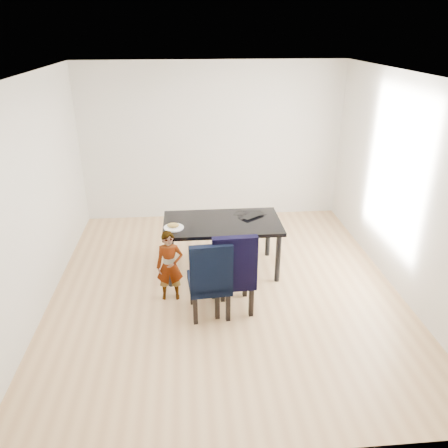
{
  "coord_description": "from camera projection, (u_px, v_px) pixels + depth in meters",
  "views": [
    {
      "loc": [
        -0.45,
        -4.92,
        3.19
      ],
      "look_at": [
        0.0,
        0.2,
        0.85
      ],
      "focal_mm": 35.0,
      "sensor_mm": 36.0,
      "label": 1
    }
  ],
  "objects": [
    {
      "name": "wall_front",
      "position": [
        259.0,
        321.0,
        2.98
      ],
      "size": [
        4.5,
        0.01,
        2.7
      ],
      "primitive_type": "cube",
      "color": "white",
      "rests_on": "ground"
    },
    {
      "name": "dining_table",
      "position": [
        222.0,
        246.0,
        6.11
      ],
      "size": [
        1.6,
        0.9,
        0.75
      ],
      "primitive_type": "cube",
      "color": "black",
      "rests_on": "floor"
    },
    {
      "name": "ceiling",
      "position": [
        226.0,
        75.0,
        4.69
      ],
      "size": [
        4.5,
        5.0,
        0.01
      ],
      "primitive_type": "cube",
      "color": "white",
      "rests_on": "wall_back"
    },
    {
      "name": "chair_right",
      "position": [
        232.0,
        269.0,
        5.22
      ],
      "size": [
        0.54,
        0.56,
        1.07
      ],
      "primitive_type": "cube",
      "rotation": [
        0.0,
        0.0,
        0.04
      ],
      "color": "black",
      "rests_on": "floor"
    },
    {
      "name": "chair_left",
      "position": [
        209.0,
        276.0,
        5.13
      ],
      "size": [
        0.52,
        0.54,
        1.01
      ],
      "primitive_type": "cube",
      "rotation": [
        0.0,
        0.0,
        0.07
      ],
      "color": "black",
      "rests_on": "floor"
    },
    {
      "name": "plate",
      "position": [
        174.0,
        228.0,
        5.76
      ],
      "size": [
        0.3,
        0.3,
        0.01
      ],
      "primitive_type": "cylinder",
      "rotation": [
        0.0,
        0.0,
        -0.13
      ],
      "color": "white",
      "rests_on": "dining_table"
    },
    {
      "name": "wall_right",
      "position": [
        405.0,
        188.0,
        5.43
      ],
      "size": [
        0.01,
        5.0,
        2.7
      ],
      "primitive_type": "cube",
      "color": "white",
      "rests_on": "ground"
    },
    {
      "name": "wall_back",
      "position": [
        212.0,
        143.0,
        7.52
      ],
      "size": [
        4.5,
        0.01,
        2.7
      ],
      "primitive_type": "cube",
      "color": "silver",
      "rests_on": "ground"
    },
    {
      "name": "cable_tangle",
      "position": [
        244.0,
        217.0,
        6.08
      ],
      "size": [
        0.19,
        0.19,
        0.01
      ],
      "primitive_type": "torus",
      "rotation": [
        0.0,
        0.0,
        -0.19
      ],
      "color": "black",
      "rests_on": "dining_table"
    },
    {
      "name": "laptop",
      "position": [
        250.0,
        215.0,
        6.14
      ],
      "size": [
        0.41,
        0.38,
        0.03
      ],
      "primitive_type": "imported",
      "rotation": [
        0.0,
        0.0,
        3.76
      ],
      "color": "black",
      "rests_on": "dining_table"
    },
    {
      "name": "wall_left",
      "position": [
        33.0,
        199.0,
        5.07
      ],
      "size": [
        0.01,
        5.0,
        2.7
      ],
      "primitive_type": "cube",
      "color": "white",
      "rests_on": "ground"
    },
    {
      "name": "sandwich",
      "position": [
        173.0,
        225.0,
        5.74
      ],
      "size": [
        0.17,
        0.08,
        0.07
      ],
      "primitive_type": "ellipsoid",
      "rotation": [
        0.0,
        0.0,
        0.04
      ],
      "color": "#B69041",
      "rests_on": "plate"
    },
    {
      "name": "child",
      "position": [
        170.0,
        266.0,
        5.43
      ],
      "size": [
        0.34,
        0.22,
        0.93
      ],
      "primitive_type": "imported",
      "rotation": [
        0.0,
        0.0,
        0.0
      ],
      "color": "#F53E14",
      "rests_on": "floor"
    },
    {
      "name": "floor",
      "position": [
        225.0,
        288.0,
        5.81
      ],
      "size": [
        4.5,
        5.0,
        0.01
      ],
      "primitive_type": "cube",
      "color": "tan",
      "rests_on": "ground"
    }
  ]
}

